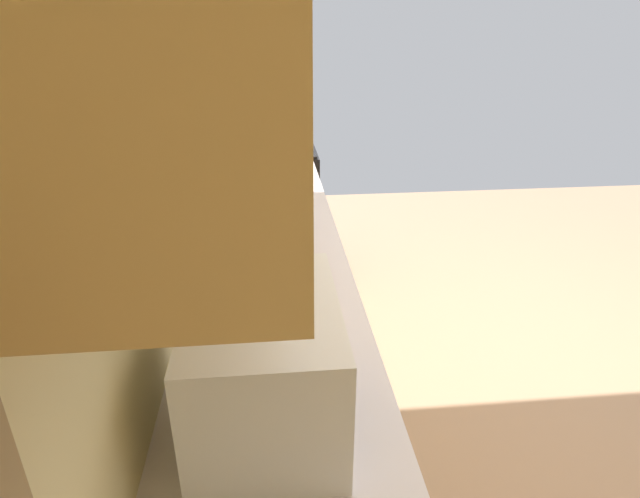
{
  "coord_description": "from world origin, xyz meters",
  "views": [
    {
      "loc": [
        -1.92,
        1.3,
        1.82
      ],
      "look_at": [
        -0.57,
        1.16,
        1.2
      ],
      "focal_mm": 28.94,
      "sensor_mm": 36.0,
      "label": 1
    }
  ],
  "objects_px": {
    "oven_range": "(274,209)",
    "microwave": "(266,363)",
    "bowl": "(277,171)",
    "kettle": "(281,219)"
  },
  "relations": [
    {
      "from": "kettle",
      "to": "oven_range",
      "type": "bearing_deg",
      "value": 0.85
    },
    {
      "from": "oven_range",
      "to": "bowl",
      "type": "distance_m",
      "value": 0.79
    },
    {
      "from": "microwave",
      "to": "kettle",
      "type": "distance_m",
      "value": 1.19
    },
    {
      "from": "oven_range",
      "to": "bowl",
      "type": "relative_size",
      "value": 6.86
    },
    {
      "from": "microwave",
      "to": "bowl",
      "type": "relative_size",
      "value": 3.07
    },
    {
      "from": "microwave",
      "to": "bowl",
      "type": "distance_m",
      "value": 2.09
    },
    {
      "from": "oven_range",
      "to": "microwave",
      "type": "height_order",
      "value": "microwave"
    },
    {
      "from": "bowl",
      "to": "kettle",
      "type": "distance_m",
      "value": 0.9
    },
    {
      "from": "microwave",
      "to": "kettle",
      "type": "height_order",
      "value": "microwave"
    },
    {
      "from": "bowl",
      "to": "microwave",
      "type": "bearing_deg",
      "value": 178.07
    }
  ]
}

